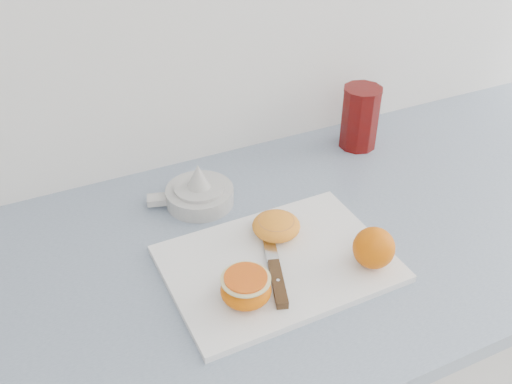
% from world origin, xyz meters
% --- Properties ---
extents(counter, '(2.33, 0.64, 0.89)m').
position_xyz_m(counter, '(0.16, 1.70, 0.45)').
color(counter, silver).
rests_on(counter, ground).
extents(cutting_board, '(0.35, 0.26, 0.01)m').
position_xyz_m(cutting_board, '(0.02, 1.64, 0.90)').
color(cutting_board, white).
rests_on(cutting_board, counter).
extents(whole_orange, '(0.07, 0.07, 0.07)m').
position_xyz_m(whole_orange, '(0.15, 1.57, 0.93)').
color(whole_orange, orange).
rests_on(whole_orange, cutting_board).
extents(half_orange, '(0.07, 0.07, 0.05)m').
position_xyz_m(half_orange, '(-0.06, 1.59, 0.92)').
color(half_orange, orange).
rests_on(half_orange, cutting_board).
extents(squeezed_shell, '(0.08, 0.08, 0.03)m').
position_xyz_m(squeezed_shell, '(0.05, 1.70, 0.92)').
color(squeezed_shell, orange).
rests_on(squeezed_shell, cutting_board).
extents(paring_knife, '(0.08, 0.21, 0.01)m').
position_xyz_m(paring_knife, '(0.00, 1.61, 0.91)').
color(paring_knife, '#412B13').
rests_on(paring_knife, cutting_board).
extents(citrus_juicer, '(0.16, 0.12, 0.08)m').
position_xyz_m(citrus_juicer, '(-0.03, 1.86, 0.91)').
color(citrus_juicer, silver).
rests_on(citrus_juicer, counter).
extents(red_tumbler, '(0.08, 0.08, 0.13)m').
position_xyz_m(red_tumbler, '(0.34, 1.91, 0.95)').
color(red_tumbler, '#5D0A08').
rests_on(red_tumbler, counter).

